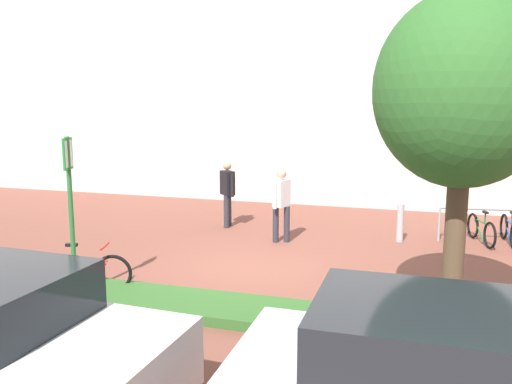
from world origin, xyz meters
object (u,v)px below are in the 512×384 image
(bike_at_sign, at_px, (84,272))
(person_suited_navy, at_px, (227,190))
(tree_sidewalk, at_px, (464,92))
(person_shirt_white, at_px, (281,201))
(parking_sign_post, at_px, (70,194))
(bollard_steel, at_px, (400,223))

(bike_at_sign, distance_m, person_suited_navy, 5.35)
(tree_sidewalk, xyz_separation_m, bike_at_sign, (-5.96, 0.19, -3.04))
(person_shirt_white, bearing_deg, person_suited_navy, 147.70)
(parking_sign_post, xyz_separation_m, bollard_steel, (5.11, 5.26, -1.30))
(person_shirt_white, bearing_deg, bike_at_sign, -120.43)
(bike_at_sign, bearing_deg, person_shirt_white, 59.57)
(parking_sign_post, distance_m, bike_at_sign, 1.42)
(bollard_steel, bearing_deg, person_shirt_white, -162.37)
(person_suited_navy, height_order, person_shirt_white, same)
(tree_sidewalk, bearing_deg, person_suited_navy, 133.79)
(bollard_steel, relative_size, person_suited_navy, 0.52)
(tree_sidewalk, xyz_separation_m, person_shirt_white, (-3.51, 4.36, -2.41))
(bike_at_sign, height_order, person_shirt_white, person_shirt_white)
(person_suited_navy, xyz_separation_m, person_shirt_white, (1.72, -1.08, 0.00))
(bike_at_sign, distance_m, person_shirt_white, 4.89)
(tree_sidewalk, distance_m, bike_at_sign, 6.69)
(bollard_steel, bearing_deg, parking_sign_post, -134.19)
(bollard_steel, relative_size, person_shirt_white, 0.52)
(bollard_steel, bearing_deg, person_suited_navy, 176.79)
(bollard_steel, distance_m, person_shirt_white, 2.83)
(parking_sign_post, xyz_separation_m, person_suited_navy, (0.75, 5.50, -0.77))
(person_suited_navy, bearing_deg, bike_at_sign, -97.98)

